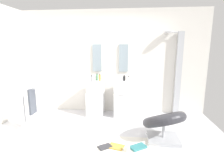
{
  "coord_description": "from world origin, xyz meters",
  "views": [
    {
      "loc": [
        0.51,
        -2.99,
        1.68
      ],
      "look_at": [
        0.15,
        0.55,
        0.95
      ],
      "focal_mm": 28.83,
      "sensor_mm": 36.0,
      "label": 1
    }
  ],
  "objects_px": {
    "magazine_teal": "(138,147)",
    "soap_bottle_green": "(97,77)",
    "soap_bottle_grey": "(92,79)",
    "soap_bottle_amber": "(100,78)",
    "soap_bottle_black": "(124,78)",
    "pedestal_sink_right": "(123,98)",
    "coffee_mug": "(127,149)",
    "magazine_charcoal": "(105,147)",
    "shower_column": "(178,72)",
    "pedestal_sink_left": "(95,97)",
    "towel_rack": "(31,102)",
    "lounge_chair": "(164,122)",
    "soap_bottle_white": "(128,79)",
    "magazine_ochre": "(116,147)",
    "soap_bottle_clear": "(124,78)"
  },
  "relations": [
    {
      "from": "soap_bottle_black",
      "to": "soap_bottle_grey",
      "type": "bearing_deg",
      "value": -164.44
    },
    {
      "from": "soap_bottle_amber",
      "to": "soap_bottle_green",
      "type": "relative_size",
      "value": 1.02
    },
    {
      "from": "soap_bottle_grey",
      "to": "soap_bottle_black",
      "type": "distance_m",
      "value": 0.8
    },
    {
      "from": "magazine_charcoal",
      "to": "coffee_mug",
      "type": "xyz_separation_m",
      "value": [
        0.38,
        -0.09,
        0.03
      ]
    },
    {
      "from": "soap_bottle_black",
      "to": "soap_bottle_white",
      "type": "relative_size",
      "value": 0.96
    },
    {
      "from": "coffee_mug",
      "to": "soap_bottle_grey",
      "type": "distance_m",
      "value": 1.96
    },
    {
      "from": "magazine_teal",
      "to": "coffee_mug",
      "type": "xyz_separation_m",
      "value": [
        -0.18,
        -0.13,
        0.03
      ]
    },
    {
      "from": "pedestal_sink_right",
      "to": "soap_bottle_green",
      "type": "height_order",
      "value": "soap_bottle_green"
    },
    {
      "from": "soap_bottle_grey",
      "to": "soap_bottle_black",
      "type": "xyz_separation_m",
      "value": [
        0.77,
        0.21,
        -0.01
      ]
    },
    {
      "from": "lounge_chair",
      "to": "magazine_teal",
      "type": "relative_size",
      "value": 4.0
    },
    {
      "from": "pedestal_sink_left",
      "to": "soap_bottle_grey",
      "type": "relative_size",
      "value": 6.13
    },
    {
      "from": "soap_bottle_clear",
      "to": "soap_bottle_amber",
      "type": "bearing_deg",
      "value": -168.77
    },
    {
      "from": "pedestal_sink_left",
      "to": "soap_bottle_amber",
      "type": "xyz_separation_m",
      "value": [
        0.12,
        0.02,
        0.49
      ]
    },
    {
      "from": "pedestal_sink_right",
      "to": "magazine_ochre",
      "type": "height_order",
      "value": "pedestal_sink_right"
    },
    {
      "from": "pedestal_sink_right",
      "to": "soap_bottle_white",
      "type": "distance_m",
      "value": 0.49
    },
    {
      "from": "towel_rack",
      "to": "magazine_teal",
      "type": "bearing_deg",
      "value": -10.51
    },
    {
      "from": "pedestal_sink_right",
      "to": "soap_bottle_black",
      "type": "relative_size",
      "value": 7.55
    },
    {
      "from": "pedestal_sink_left",
      "to": "lounge_chair",
      "type": "bearing_deg",
      "value": -37.49
    },
    {
      "from": "shower_column",
      "to": "magazine_charcoal",
      "type": "xyz_separation_m",
      "value": [
        -1.57,
        -1.77,
        -1.06
      ]
    },
    {
      "from": "pedestal_sink_left",
      "to": "pedestal_sink_right",
      "type": "bearing_deg",
      "value": 0.0
    },
    {
      "from": "soap_bottle_green",
      "to": "soap_bottle_amber",
      "type": "bearing_deg",
      "value": -45.62
    },
    {
      "from": "magazine_ochre",
      "to": "soap_bottle_white",
      "type": "height_order",
      "value": "soap_bottle_white"
    },
    {
      "from": "pedestal_sink_right",
      "to": "magazine_charcoal",
      "type": "distance_m",
      "value": 1.59
    },
    {
      "from": "magazine_charcoal",
      "to": "shower_column",
      "type": "bearing_deg",
      "value": 12.23
    },
    {
      "from": "towel_rack",
      "to": "soap_bottle_green",
      "type": "bearing_deg",
      "value": 47.42
    },
    {
      "from": "magazine_charcoal",
      "to": "soap_bottle_green",
      "type": "xyz_separation_m",
      "value": [
        -0.41,
        1.61,
        0.93
      ]
    },
    {
      "from": "coffee_mug",
      "to": "soap_bottle_grey",
      "type": "xyz_separation_m",
      "value": [
        -0.89,
        1.5,
        0.89
      ]
    },
    {
      "from": "shower_column",
      "to": "soap_bottle_green",
      "type": "distance_m",
      "value": 1.99
    },
    {
      "from": "soap_bottle_black",
      "to": "soap_bottle_green",
      "type": "distance_m",
      "value": 0.68
    },
    {
      "from": "pedestal_sink_left",
      "to": "pedestal_sink_right",
      "type": "height_order",
      "value": "same"
    },
    {
      "from": "towel_rack",
      "to": "lounge_chair",
      "type": "bearing_deg",
      "value": -1.15
    },
    {
      "from": "soap_bottle_white",
      "to": "pedestal_sink_right",
      "type": "bearing_deg",
      "value": 178.92
    },
    {
      "from": "pedestal_sink_right",
      "to": "soap_bottle_grey",
      "type": "distance_m",
      "value": 0.89
    },
    {
      "from": "soap_bottle_amber",
      "to": "soap_bottle_clear",
      "type": "height_order",
      "value": "soap_bottle_amber"
    },
    {
      "from": "soap_bottle_grey",
      "to": "soap_bottle_white",
      "type": "distance_m",
      "value": 0.88
    },
    {
      "from": "soap_bottle_clear",
      "to": "soap_bottle_green",
      "type": "xyz_separation_m",
      "value": [
        -0.67,
        -0.03,
        0.02
      ]
    },
    {
      "from": "lounge_chair",
      "to": "soap_bottle_clear",
      "type": "relative_size",
      "value": 8.13
    },
    {
      "from": "soap_bottle_clear",
      "to": "magazine_charcoal",
      "type": "bearing_deg",
      "value": -98.99
    },
    {
      "from": "pedestal_sink_left",
      "to": "lounge_chair",
      "type": "height_order",
      "value": "pedestal_sink_left"
    },
    {
      "from": "soap_bottle_grey",
      "to": "coffee_mug",
      "type": "bearing_deg",
      "value": -59.31
    },
    {
      "from": "coffee_mug",
      "to": "soap_bottle_black",
      "type": "xyz_separation_m",
      "value": [
        -0.12,
        1.71,
        0.87
      ]
    },
    {
      "from": "shower_column",
      "to": "coffee_mug",
      "type": "xyz_separation_m",
      "value": [
        -1.19,
        -1.86,
        -1.02
      ]
    },
    {
      "from": "pedestal_sink_left",
      "to": "magazine_teal",
      "type": "relative_size",
      "value": 3.59
    },
    {
      "from": "soap_bottle_grey",
      "to": "soap_bottle_amber",
      "type": "bearing_deg",
      "value": 33.73
    },
    {
      "from": "pedestal_sink_right",
      "to": "coffee_mug",
      "type": "distance_m",
      "value": 1.65
    },
    {
      "from": "magazine_teal",
      "to": "soap_bottle_green",
      "type": "xyz_separation_m",
      "value": [
        -0.98,
        1.57,
        0.92
      ]
    },
    {
      "from": "magazine_teal",
      "to": "soap_bottle_green",
      "type": "distance_m",
      "value": 2.07
    },
    {
      "from": "soap_bottle_white",
      "to": "soap_bottle_amber",
      "type": "bearing_deg",
      "value": 177.89
    },
    {
      "from": "magazine_ochre",
      "to": "magazine_teal",
      "type": "height_order",
      "value": "magazine_teal"
    },
    {
      "from": "soap_bottle_grey",
      "to": "towel_rack",
      "type": "bearing_deg",
      "value": -135.33
    }
  ]
}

